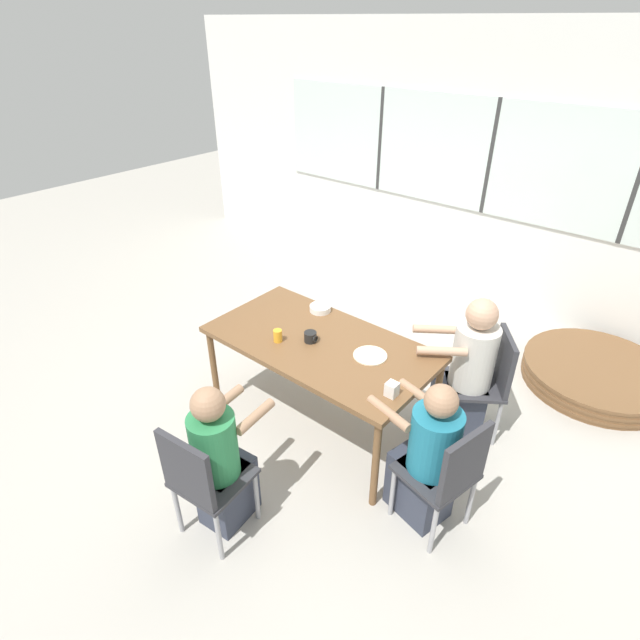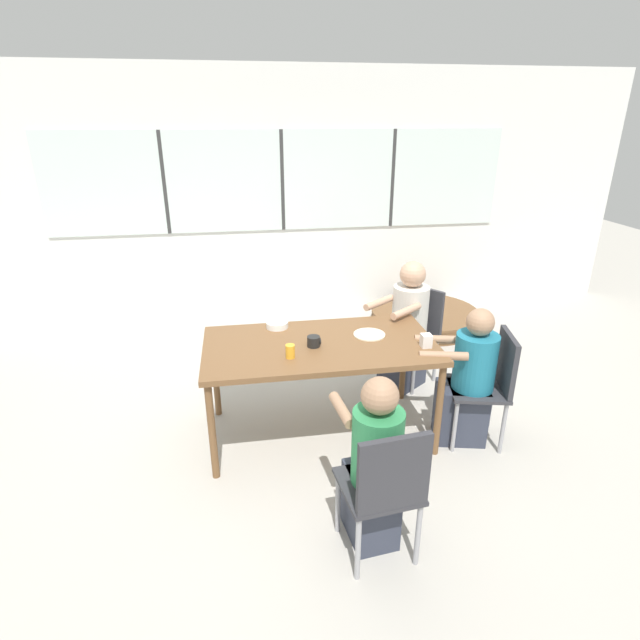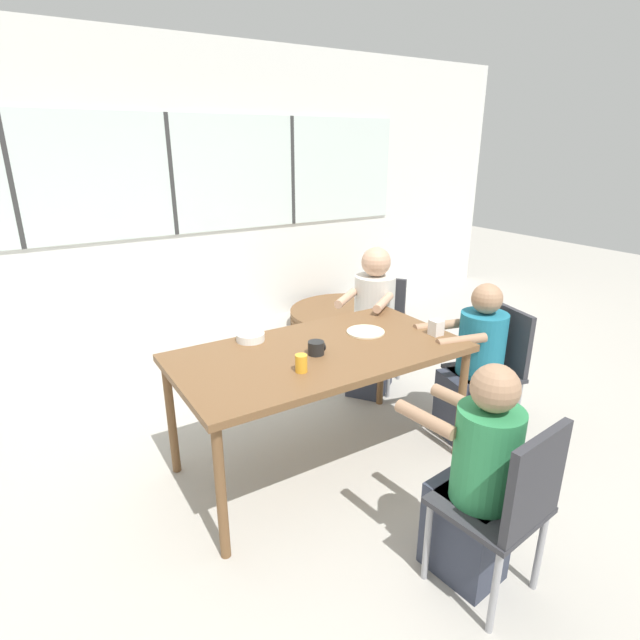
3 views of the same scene
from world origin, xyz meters
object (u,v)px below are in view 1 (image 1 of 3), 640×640
person_woman_green_shirt (221,463)px  bowl_white_shallow (320,308)px  chair_for_man_blue_shirt (449,471)px  chair_for_man_teal_shirt (488,376)px  folded_table_stack (596,374)px  milk_carton_small (392,389)px  juice_glass (278,336)px  coffee_mug (311,337)px  chair_for_woman_green_shirt (201,478)px  person_man_teal_shirt (466,374)px  person_man_blue_shirt (427,459)px

person_woman_green_shirt → bowl_white_shallow: size_ratio=6.32×
chair_for_man_blue_shirt → person_woman_green_shirt: size_ratio=0.81×
chair_for_man_teal_shirt → folded_table_stack: (0.55, 1.20, -0.42)m
milk_carton_small → bowl_white_shallow: 1.13m
milk_carton_small → juice_glass: bearing=-179.3°
chair_for_man_teal_shirt → bowl_white_shallow: size_ratio=5.12×
coffee_mug → chair_for_woman_green_shirt: bearing=-80.9°
chair_for_man_teal_shirt → milk_carton_small: 0.99m
chair_for_man_blue_shirt → folded_table_stack: bearing=4.1°
coffee_mug → folded_table_stack: coffee_mug is taller
juice_glass → folded_table_stack: size_ratio=0.08×
juice_glass → bowl_white_shallow: 0.53m
person_woman_green_shirt → person_man_teal_shirt: person_man_teal_shirt is taller
person_man_teal_shirt → person_man_blue_shirt: bearing=155.5°
chair_for_woman_green_shirt → milk_carton_small: 1.24m
person_woman_green_shirt → folded_table_stack: bearing=58.0°
chair_for_man_blue_shirt → chair_for_woman_green_shirt: bearing=144.7°
juice_glass → coffee_mug: bearing=39.2°
person_woman_green_shirt → coffee_mug: size_ratio=10.90×
person_man_teal_shirt → coffee_mug: size_ratio=11.73×
chair_for_woman_green_shirt → chair_for_man_blue_shirt: same height
chair_for_woman_green_shirt → chair_for_man_teal_shirt: bearing=59.7°
chair_for_man_teal_shirt → person_man_blue_shirt: size_ratio=0.82×
chair_for_man_blue_shirt → milk_carton_small: (-0.48, 0.10, 0.29)m
chair_for_woman_green_shirt → person_woman_green_shirt: (-0.02, 0.16, -0.03)m
milk_carton_small → folded_table_stack: size_ratio=0.08×
person_man_blue_shirt → milk_carton_small: 0.47m
chair_for_man_blue_shirt → person_man_teal_shirt: person_man_teal_shirt is taller
juice_glass → chair_for_man_teal_shirt: bearing=36.5°
person_man_teal_shirt → folded_table_stack: 1.53m
bowl_white_shallow → folded_table_stack: size_ratio=0.14×
person_woman_green_shirt → person_man_teal_shirt: (0.75, 1.70, 0.03)m
chair_for_man_blue_shirt → person_woman_green_shirt: bearing=139.0°
juice_glass → bowl_white_shallow: size_ratio=0.55×
chair_for_man_teal_shirt → milk_carton_small: chair_for_man_teal_shirt is taller
chair_for_man_blue_shirt → chair_for_man_teal_shirt: (-0.20, 1.01, 0.00)m
person_man_blue_shirt → coffee_mug: 1.16m
chair_for_woman_green_shirt → juice_glass: 1.14m
person_man_blue_shirt → person_man_teal_shirt: 0.89m
coffee_mug → person_man_blue_shirt: bearing=-10.2°
bowl_white_shallow → person_man_blue_shirt: bearing=-23.6°
person_man_teal_shirt → chair_for_man_teal_shirt: bearing=-90.0°
person_woman_green_shirt → milk_carton_small: 1.12m
person_man_teal_shirt → person_woman_green_shirt: bearing=120.4°
person_woman_green_shirt → person_man_blue_shirt: person_woman_green_shirt is taller
person_man_teal_shirt → coffee_mug: bearing=90.3°
chair_for_woman_green_shirt → juice_glass: bearing=103.3°
person_man_blue_shirt → milk_carton_small: person_man_blue_shirt is taller
chair_for_woman_green_shirt → chair_for_man_teal_shirt: (0.87, 1.96, 0.00)m
chair_for_woman_green_shirt → milk_carton_small: size_ratio=9.10×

